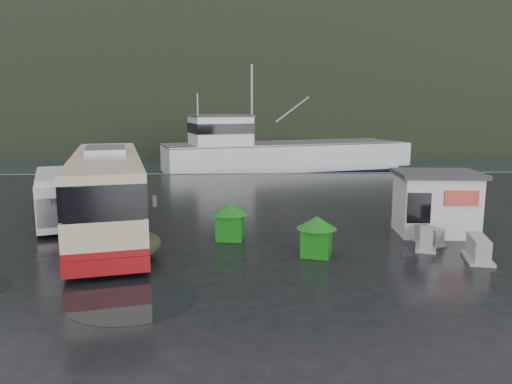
{
  "coord_description": "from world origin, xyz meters",
  "views": [
    {
      "loc": [
        1.67,
        -20.49,
        5.66
      ],
      "look_at": [
        2.49,
        1.81,
        1.7
      ],
      "focal_mm": 35.0,
      "sensor_mm": 36.0,
      "label": 1
    }
  ],
  "objects_px": {
    "waste_bin_right": "(316,255)",
    "ticket_kiosk": "(434,233)",
    "jersey_barrier_b": "(477,260)",
    "jersey_barrier_c": "(425,248)",
    "coach_bus": "(109,232)",
    "white_van": "(61,223)",
    "waste_bin_left": "(230,239)",
    "jersey_barrier_a": "(428,243)",
    "dome_tent": "(133,260)",
    "fishing_trawler": "(282,163)"
  },
  "relations": [
    {
      "from": "waste_bin_right",
      "to": "ticket_kiosk",
      "type": "distance_m",
      "value": 6.47
    },
    {
      "from": "jersey_barrier_b",
      "to": "jersey_barrier_c",
      "type": "bearing_deg",
      "value": 131.77
    },
    {
      "from": "coach_bus",
      "to": "jersey_barrier_b",
      "type": "distance_m",
      "value": 15.27
    },
    {
      "from": "white_van",
      "to": "waste_bin_right",
      "type": "distance_m",
      "value": 12.76
    },
    {
      "from": "waste_bin_left",
      "to": "jersey_barrier_a",
      "type": "distance_m",
      "value": 8.19
    },
    {
      "from": "waste_bin_left",
      "to": "jersey_barrier_c",
      "type": "relative_size",
      "value": 1.04
    },
    {
      "from": "dome_tent",
      "to": "fishing_trawler",
      "type": "height_order",
      "value": "fishing_trawler"
    },
    {
      "from": "white_van",
      "to": "jersey_barrier_b",
      "type": "relative_size",
      "value": 3.38
    },
    {
      "from": "dome_tent",
      "to": "coach_bus",
      "type": "bearing_deg",
      "value": 114.75
    },
    {
      "from": "waste_bin_left",
      "to": "dome_tent",
      "type": "height_order",
      "value": "waste_bin_left"
    },
    {
      "from": "white_van",
      "to": "jersey_barrier_c",
      "type": "distance_m",
      "value": 16.66
    },
    {
      "from": "coach_bus",
      "to": "ticket_kiosk",
      "type": "bearing_deg",
      "value": -16.67
    },
    {
      "from": "coach_bus",
      "to": "waste_bin_right",
      "type": "distance_m",
      "value": 9.52
    },
    {
      "from": "jersey_barrier_c",
      "to": "waste_bin_left",
      "type": "bearing_deg",
      "value": 167.82
    },
    {
      "from": "white_van",
      "to": "fishing_trawler",
      "type": "relative_size",
      "value": 0.22
    },
    {
      "from": "waste_bin_right",
      "to": "fishing_trawler",
      "type": "distance_m",
      "value": 29.81
    },
    {
      "from": "waste_bin_right",
      "to": "white_van",
      "type": "bearing_deg",
      "value": 154.04
    },
    {
      "from": "jersey_barrier_a",
      "to": "fishing_trawler",
      "type": "xyz_separation_m",
      "value": [
        -3.5,
        28.32,
        0.0
      ]
    },
    {
      "from": "jersey_barrier_c",
      "to": "ticket_kiosk",
      "type": "bearing_deg",
      "value": 61.44
    },
    {
      "from": "ticket_kiosk",
      "to": "jersey_barrier_b",
      "type": "distance_m",
      "value": 3.81
    },
    {
      "from": "dome_tent",
      "to": "ticket_kiosk",
      "type": "height_order",
      "value": "ticket_kiosk"
    },
    {
      "from": "ticket_kiosk",
      "to": "fishing_trawler",
      "type": "relative_size",
      "value": 0.13
    },
    {
      "from": "fishing_trawler",
      "to": "white_van",
      "type": "bearing_deg",
      "value": -134.33
    },
    {
      "from": "jersey_barrier_b",
      "to": "jersey_barrier_c",
      "type": "distance_m",
      "value": 2.04
    },
    {
      "from": "jersey_barrier_c",
      "to": "jersey_barrier_a",
      "type": "bearing_deg",
      "value": 62.8
    },
    {
      "from": "coach_bus",
      "to": "jersey_barrier_b",
      "type": "relative_size",
      "value": 7.52
    },
    {
      "from": "jersey_barrier_c",
      "to": "waste_bin_right",
      "type": "bearing_deg",
      "value": -170.48
    },
    {
      "from": "jersey_barrier_c",
      "to": "fishing_trawler",
      "type": "relative_size",
      "value": 0.06
    },
    {
      "from": "coach_bus",
      "to": "jersey_barrier_c",
      "type": "xyz_separation_m",
      "value": [
        13.19,
        -3.09,
        0.0
      ]
    },
    {
      "from": "white_van",
      "to": "fishing_trawler",
      "type": "bearing_deg",
      "value": 42.24
    },
    {
      "from": "waste_bin_right",
      "to": "ticket_kiosk",
      "type": "relative_size",
      "value": 0.43
    },
    {
      "from": "dome_tent",
      "to": "jersey_barrier_a",
      "type": "xyz_separation_m",
      "value": [
        11.66,
        1.77,
        0.0
      ]
    },
    {
      "from": "waste_bin_left",
      "to": "ticket_kiosk",
      "type": "distance_m",
      "value": 9.03
    },
    {
      "from": "waste_bin_right",
      "to": "coach_bus",
      "type": "bearing_deg",
      "value": 156.23
    },
    {
      "from": "waste_bin_left",
      "to": "jersey_barrier_b",
      "type": "distance_m",
      "value": 9.67
    },
    {
      "from": "ticket_kiosk",
      "to": "jersey_barrier_b",
      "type": "height_order",
      "value": "ticket_kiosk"
    },
    {
      "from": "ticket_kiosk",
      "to": "jersey_barrier_b",
      "type": "relative_size",
      "value": 2.01
    },
    {
      "from": "coach_bus",
      "to": "waste_bin_right",
      "type": "bearing_deg",
      "value": -37.25
    },
    {
      "from": "coach_bus",
      "to": "jersey_barrier_c",
      "type": "relative_size",
      "value": 8.7
    },
    {
      "from": "waste_bin_right",
      "to": "jersey_barrier_b",
      "type": "relative_size",
      "value": 0.86
    },
    {
      "from": "coach_bus",
      "to": "dome_tent",
      "type": "xyz_separation_m",
      "value": [
        1.91,
        -4.14,
        0.0
      ]
    },
    {
      "from": "dome_tent",
      "to": "jersey_barrier_c",
      "type": "distance_m",
      "value": 11.34
    },
    {
      "from": "waste_bin_right",
      "to": "jersey_barrier_c",
      "type": "distance_m",
      "value": 4.54
    },
    {
      "from": "coach_bus",
      "to": "white_van",
      "type": "distance_m",
      "value": 3.26
    },
    {
      "from": "jersey_barrier_b",
      "to": "fishing_trawler",
      "type": "bearing_deg",
      "value": 98.37
    },
    {
      "from": "ticket_kiosk",
      "to": "waste_bin_left",
      "type": "bearing_deg",
      "value": -172.05
    },
    {
      "from": "waste_bin_left",
      "to": "waste_bin_right",
      "type": "relative_size",
      "value": 1.03
    },
    {
      "from": "waste_bin_right",
      "to": "jersey_barrier_a",
      "type": "relative_size",
      "value": 1.07
    },
    {
      "from": "fishing_trawler",
      "to": "waste_bin_right",
      "type": "bearing_deg",
      "value": -109.01
    },
    {
      "from": "waste_bin_left",
      "to": "fishing_trawler",
      "type": "bearing_deg",
      "value": 80.39
    }
  ]
}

